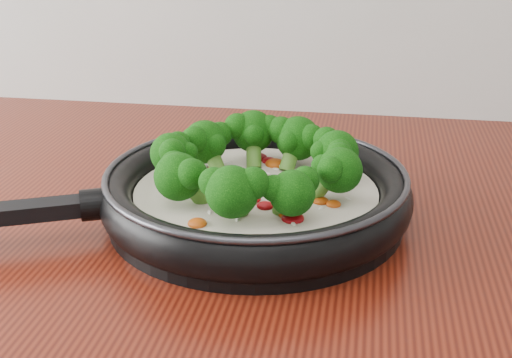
# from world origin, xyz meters

# --- Properties ---
(skillet) EXTENTS (0.59, 0.48, 0.10)m
(skillet) POSITION_xyz_m (-0.11, 1.04, 0.94)
(skillet) COLOR black
(skillet) RESTS_ON counter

